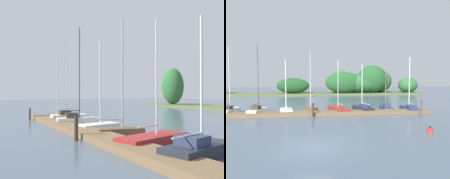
{
  "view_description": "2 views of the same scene",
  "coord_description": "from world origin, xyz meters",
  "views": [
    {
      "loc": [
        13.38,
        4.11,
        2.63
      ],
      "look_at": [
        0.11,
        11.37,
        2.76
      ],
      "focal_mm": 42.34,
      "sensor_mm": 36.0,
      "label": 1
    },
    {
      "loc": [
        0.05,
        -11.6,
        4.06
      ],
      "look_at": [
        2.86,
        12.04,
        2.68
      ],
      "focal_mm": 32.2,
      "sensor_mm": 36.0,
      "label": 2
    }
  ],
  "objects": [
    {
      "name": "ground",
      "position": [
        0.0,
        0.0,
        0.0
      ],
      "size": [
        160.0,
        160.0,
        0.0
      ],
      "primitive_type": "plane",
      "color": "#4C5B6B"
    },
    {
      "name": "dock_pier",
      "position": [
        0.0,
        10.44,
        0.17
      ],
      "size": [
        26.37,
        1.8,
        0.35
      ],
      "color": "brown",
      "rests_on": "ground"
    },
    {
      "name": "far_shore",
      "position": [
        7.83,
        37.46,
        2.78
      ],
      "size": [
        53.11,
        8.0,
        7.14
      ],
      "color": "#56663D",
      "rests_on": "ground"
    },
    {
      "name": "sailboat_1",
      "position": [
        -9.51,
        12.24,
        0.39
      ],
      "size": [
        1.49,
        3.43,
        7.65
      ],
      "rotation": [
        0.0,
        0.0,
        1.48
      ],
      "color": "white",
      "rests_on": "ground"
    },
    {
      "name": "sailboat_2",
      "position": [
        -6.25,
        11.74,
        0.43
      ],
      "size": [
        1.68,
        3.35,
        7.76
      ],
      "rotation": [
        0.0,
        0.0,
        1.36
      ],
      "color": "white",
      "rests_on": "ground"
    },
    {
      "name": "sailboat_3",
      "position": [
        -3.22,
        12.2,
        0.34
      ],
      "size": [
        1.9,
        3.39,
        6.19
      ],
      "rotation": [
        0.0,
        0.0,
        1.76
      ],
      "color": "white",
      "rests_on": "ground"
    },
    {
      "name": "sailboat_4",
      "position": [
        -0.4,
        12.29,
        0.36
      ],
      "size": [
        1.77,
        3.04,
        7.05
      ],
      "rotation": [
        0.0,
        0.0,
        1.33
      ],
      "color": "brown",
      "rests_on": "ground"
    },
    {
      "name": "sailboat_5",
      "position": [
        2.93,
        12.26,
        0.3
      ],
      "size": [
        2.33,
        4.46,
        6.23
      ],
      "rotation": [
        0.0,
        0.0,
        1.81
      ],
      "color": "maroon",
      "rests_on": "ground"
    },
    {
      "name": "sailboat_6",
      "position": [
        5.89,
        12.15,
        0.39
      ],
      "size": [
        2.09,
        3.91,
        5.69
      ],
      "rotation": [
        0.0,
        0.0,
        1.8
      ],
      "color": "#232833",
      "rests_on": "ground"
    },
    {
      "name": "sailboat_7",
      "position": [
        9.1,
        12.88,
        0.33
      ],
      "size": [
        1.4,
        3.39,
        5.01
      ],
      "rotation": [
        0.0,
        0.0,
        1.46
      ],
      "color": "navy",
      "rests_on": "ground"
    },
    {
      "name": "sailboat_8",
      "position": [
        11.73,
        11.8,
        0.36
      ],
      "size": [
        1.79,
        4.54,
        6.59
      ],
      "rotation": [
        0.0,
        0.0,
        1.45
      ],
      "color": "navy",
      "rests_on": "ground"
    },
    {
      "name": "mooring_piling_1",
      "position": [
        -0.1,
        9.27,
        0.71
      ],
      "size": [
        0.25,
        0.25,
        1.42
      ],
      "color": "#3D3323",
      "rests_on": "ground"
    },
    {
      "name": "mooring_piling_2",
      "position": [
        11.77,
        9.1,
        0.77
      ],
      "size": [
        0.26,
        0.26,
        1.53
      ],
      "color": "brown",
      "rests_on": "ground"
    },
    {
      "name": "channel_buoy_0",
      "position": [
        8.57,
        2.18,
        0.18
      ],
      "size": [
        0.41,
        0.41,
        0.48
      ],
      "color": "red",
      "rests_on": "ground"
    }
  ]
}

